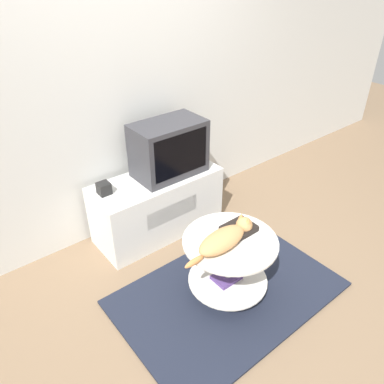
# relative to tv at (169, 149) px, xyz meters

# --- Properties ---
(ground_plane) EXTENTS (12.00, 12.00, 0.00)m
(ground_plane) POSITION_rel_tv_xyz_m (-0.18, -0.96, -0.78)
(ground_plane) COLOR #7F664C
(wall_back) EXTENTS (8.00, 0.05, 2.60)m
(wall_back) POSITION_rel_tv_xyz_m (-0.18, 0.32, 0.52)
(wall_back) COLOR silver
(wall_back) RESTS_ON ground_plane
(rug) EXTENTS (1.60, 1.06, 0.02)m
(rug) POSITION_rel_tv_xyz_m (-0.18, -0.96, -0.77)
(rug) COLOR #1E2333
(rug) RESTS_ON ground_plane
(tv_stand) EXTENTS (1.12, 0.47, 0.55)m
(tv_stand) POSITION_rel_tv_xyz_m (-0.14, -0.00, -0.51)
(tv_stand) COLOR silver
(tv_stand) RESTS_ON ground_plane
(tv) EXTENTS (0.60, 0.35, 0.46)m
(tv) POSITION_rel_tv_xyz_m (0.00, 0.00, 0.00)
(tv) COLOR #333338
(tv) RESTS_ON tv_stand
(speaker) EXTENTS (0.10, 0.10, 0.10)m
(speaker) POSITION_rel_tv_xyz_m (-0.60, 0.05, -0.18)
(speaker) COLOR black
(speaker) RESTS_ON tv_stand
(coffee_table) EXTENTS (0.65, 0.65, 0.49)m
(coffee_table) POSITION_rel_tv_xyz_m (-0.18, -0.95, -0.45)
(coffee_table) COLOR #B2B2B7
(coffee_table) RESTS_ON rug
(dvd_box) EXTENTS (0.22, 0.18, 0.04)m
(dvd_box) POSITION_rel_tv_xyz_m (-0.07, -0.92, -0.25)
(dvd_box) COLOR black
(dvd_box) RESTS_ON coffee_table
(cat) EXTENTS (0.61, 0.21, 0.14)m
(cat) POSITION_rel_tv_xyz_m (-0.24, -0.96, -0.21)
(cat) COLOR tan
(cat) RESTS_ON coffee_table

